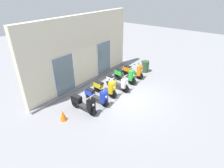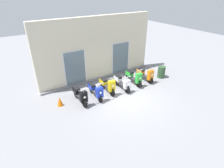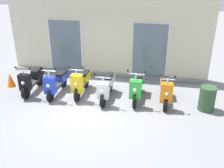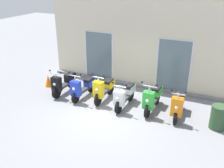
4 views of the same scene
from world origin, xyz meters
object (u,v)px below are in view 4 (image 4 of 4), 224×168
object	(u,v)px
scooter_black	(64,83)
scooter_blue	(83,87)
traffic_cone	(48,81)
scooter_green	(153,98)
scooter_orange	(179,104)
scooter_white	(125,95)
trash_bin	(218,117)
scooter_yellow	(104,89)

from	to	relation	value
scooter_black	scooter_blue	world-z (taller)	scooter_blue
scooter_black	traffic_cone	size ratio (longest dim) A/B	3.13
scooter_black	scooter_green	world-z (taller)	scooter_green
scooter_blue	scooter_orange	world-z (taller)	scooter_blue
scooter_white	scooter_orange	xyz separation A→B (m)	(1.99, 0.09, 0.01)
scooter_blue	traffic_cone	world-z (taller)	scooter_blue
scooter_black	scooter_green	bearing A→B (deg)	1.28
scooter_green	trash_bin	distance (m)	2.30
scooter_orange	trash_bin	bearing A→B (deg)	-8.33
scooter_black	scooter_blue	distance (m)	0.95
scooter_black	scooter_blue	size ratio (longest dim) A/B	1.00
scooter_black	scooter_yellow	world-z (taller)	scooter_yellow
scooter_black	trash_bin	distance (m)	6.12
scooter_blue	scooter_white	distance (m)	1.84
scooter_blue	scooter_orange	xyz separation A→B (m)	(3.83, 0.07, 0.01)
scooter_blue	scooter_yellow	xyz separation A→B (m)	(0.88, 0.14, 0.03)
scooter_green	scooter_orange	distance (m)	0.95
scooter_black	scooter_yellow	size ratio (longest dim) A/B	0.99
scooter_white	scooter_orange	bearing A→B (deg)	2.73
scooter_white	scooter_black	bearing A→B (deg)	179.04
scooter_orange	scooter_blue	bearing A→B (deg)	-178.92
traffic_cone	scooter_blue	bearing A→B (deg)	-8.96
scooter_black	traffic_cone	bearing A→B (deg)	164.55
scooter_yellow	trash_bin	distance (m)	4.29
trash_bin	traffic_cone	size ratio (longest dim) A/B	1.56
scooter_black	scooter_white	world-z (taller)	scooter_black
scooter_white	scooter_green	xyz separation A→B (m)	(1.04, 0.13, 0.04)
scooter_blue	scooter_yellow	distance (m)	0.89
scooter_orange	scooter_black	bearing A→B (deg)	-179.43
scooter_blue	scooter_black	bearing A→B (deg)	178.54
scooter_green	scooter_blue	bearing A→B (deg)	-177.82
trash_bin	scooter_black	bearing A→B (deg)	178.62
scooter_orange	traffic_cone	distance (m)	5.86
scooter_blue	scooter_green	distance (m)	2.88
scooter_blue	scooter_white	size ratio (longest dim) A/B	1.00
scooter_yellow	scooter_green	world-z (taller)	scooter_green
scooter_orange	traffic_cone	size ratio (longest dim) A/B	2.93
scooter_white	traffic_cone	xyz separation A→B (m)	(-3.86, 0.34, -0.21)
scooter_blue	scooter_green	size ratio (longest dim) A/B	0.99
scooter_black	scooter_orange	distance (m)	4.78
scooter_yellow	trash_bin	bearing A→B (deg)	-3.53
scooter_yellow	traffic_cone	distance (m)	2.91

